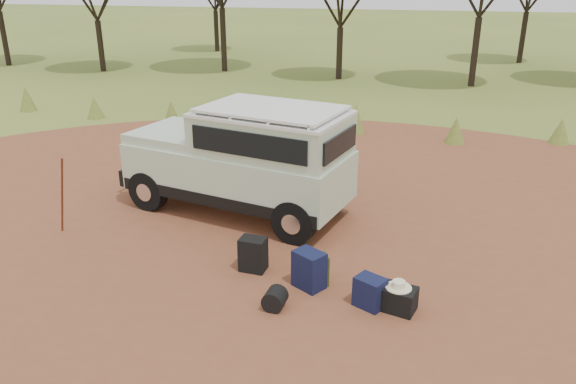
% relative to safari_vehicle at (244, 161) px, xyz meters
% --- Properties ---
extents(ground, '(140.00, 140.00, 0.00)m').
position_rel_safari_vehicle_xyz_m(ground, '(1.48, -2.07, -1.12)').
color(ground, '#556C26').
rests_on(ground, ground).
extents(dirt_clearing, '(23.00, 23.00, 0.01)m').
position_rel_safari_vehicle_xyz_m(dirt_clearing, '(1.48, -2.07, -1.12)').
color(dirt_clearing, brown).
rests_on(dirt_clearing, ground).
extents(grass_fringe, '(36.60, 1.60, 0.90)m').
position_rel_safari_vehicle_xyz_m(grass_fringe, '(1.59, 6.60, -0.72)').
color(grass_fringe, '#556C26').
rests_on(grass_fringe, ground).
extents(safari_vehicle, '(5.05, 2.93, 2.32)m').
position_rel_safari_vehicle_xyz_m(safari_vehicle, '(0.00, 0.00, 0.00)').
color(safari_vehicle, '#B2C9AC').
rests_on(safari_vehicle, ground).
extents(walking_staff, '(0.53, 0.36, 1.64)m').
position_rel_safari_vehicle_xyz_m(walking_staff, '(-2.98, -1.91, -0.30)').
color(walking_staff, brown).
rests_on(walking_staff, ground).
extents(backpack_black, '(0.46, 0.36, 0.60)m').
position_rel_safari_vehicle_xyz_m(backpack_black, '(0.90, -2.35, -0.82)').
color(backpack_black, black).
rests_on(backpack_black, ground).
extents(backpack_navy, '(0.59, 0.55, 0.63)m').
position_rel_safari_vehicle_xyz_m(backpack_navy, '(1.93, -2.68, -0.81)').
color(backpack_navy, '#13163D').
rests_on(backpack_navy, ground).
extents(backpack_olive, '(0.46, 0.41, 0.53)m').
position_rel_safari_vehicle_xyz_m(backpack_olive, '(2.02, -2.57, -0.86)').
color(backpack_olive, '#31421E').
rests_on(backpack_olive, ground).
extents(duffel_navy, '(0.54, 0.49, 0.49)m').
position_rel_safari_vehicle_xyz_m(duffel_navy, '(2.94, -3.01, -0.88)').
color(duffel_navy, '#13163D').
rests_on(duffel_navy, ground).
extents(hard_case, '(0.62, 0.51, 0.38)m').
position_rel_safari_vehicle_xyz_m(hard_case, '(3.35, -3.00, -0.93)').
color(hard_case, black).
rests_on(hard_case, ground).
extents(stuff_sack, '(0.36, 0.36, 0.33)m').
position_rel_safari_vehicle_xyz_m(stuff_sack, '(1.56, -3.40, -0.95)').
color(stuff_sack, black).
rests_on(stuff_sack, ground).
extents(safari_hat, '(0.39, 0.39, 0.11)m').
position_rel_safari_vehicle_xyz_m(safari_hat, '(3.35, -3.00, -0.70)').
color(safari_hat, beige).
rests_on(safari_hat, hard_case).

